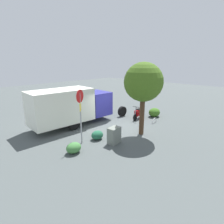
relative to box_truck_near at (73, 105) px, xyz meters
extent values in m
plane|color=#495050|center=(-1.96, 2.70, -1.60)|extent=(60.00, 60.00, 0.00)
cylinder|color=black|center=(0.62, 0.91, -1.15)|extent=(0.92, 0.31, 0.90)
cylinder|color=black|center=(0.49, -0.99, -1.15)|extent=(0.92, 0.31, 0.90)
cylinder|color=black|center=(-4.41, 1.27, -1.15)|extent=(0.92, 0.31, 0.90)
cylinder|color=black|center=(-4.55, -0.62, -1.15)|extent=(0.92, 0.31, 0.90)
cube|color=white|center=(0.95, -0.07, 0.06)|extent=(4.69, 2.52, 2.42)
cube|color=#2E2D91|center=(-2.31, 0.17, -0.20)|extent=(1.95, 2.22, 1.90)
cube|color=black|center=(-2.31, 0.17, 0.40)|extent=(1.95, 2.07, 0.60)
cylinder|color=black|center=(-4.17, 2.89, -1.32)|extent=(0.57, 0.19, 0.56)
cylinder|color=black|center=(-5.40, 2.69, -1.32)|extent=(0.57, 0.19, 0.56)
cube|color=maroon|center=(-4.83, 2.78, -1.04)|extent=(1.14, 0.49, 0.48)
cube|color=black|center=(-4.93, 2.77, -0.77)|extent=(0.68, 0.38, 0.12)
cylinder|color=slate|center=(-4.22, 2.88, -0.77)|extent=(0.29, 0.11, 0.69)
cylinder|color=black|center=(-4.22, 2.88, -0.42)|extent=(0.13, 0.55, 0.04)
cylinder|color=#9E9EA3|center=(1.60, 3.12, -0.05)|extent=(0.08, 0.08, 3.11)
cylinder|color=red|center=(1.60, 3.14, 1.32)|extent=(0.71, 0.32, 0.76)
cube|color=yellow|center=(1.60, 3.14, 0.68)|extent=(0.33, 0.33, 0.44)
cylinder|color=#47301E|center=(-2.09, 4.94, -0.26)|extent=(0.33, 0.33, 2.68)
sphere|color=#40641B|center=(-2.09, 4.94, 1.96)|extent=(2.53, 2.53, 2.53)
cube|color=slate|center=(0.26, 4.58, -1.09)|extent=(0.82, 0.57, 1.01)
torus|color=#B7B7BC|center=(-4.76, 4.38, -1.60)|extent=(0.85, 0.15, 0.85)
ellipsoid|color=#39681F|center=(-6.29, 3.47, -1.21)|extent=(1.14, 0.93, 0.78)
ellipsoid|color=#427C3E|center=(2.67, 3.80, -1.31)|extent=(0.86, 0.70, 0.58)
ellipsoid|color=#225E41|center=(0.57, 3.39, -1.32)|extent=(0.82, 0.67, 0.56)
camera|label=1|loc=(7.84, 11.55, 3.28)|focal=29.35mm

